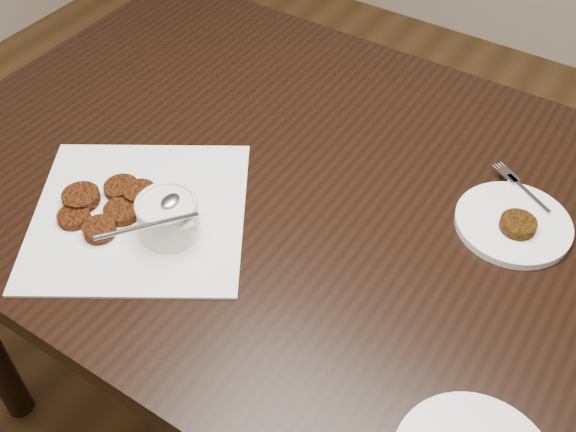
{
  "coord_description": "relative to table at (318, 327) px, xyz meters",
  "views": [
    {
      "loc": [
        0.35,
        -0.53,
        1.5
      ],
      "look_at": [
        -0.02,
        0.04,
        0.8
      ],
      "focal_mm": 42.02,
      "sensor_mm": 36.0,
      "label": 1
    }
  ],
  "objects": [
    {
      "name": "sauce_ramekin",
      "position": [
        -0.15,
        -0.2,
        0.44
      ],
      "size": [
        0.13,
        0.13,
        0.13
      ],
      "primitive_type": null,
      "rotation": [
        0.0,
        0.0,
        0.1
      ],
      "color": "silver",
      "rests_on": "napkin"
    },
    {
      "name": "plate_with_patty",
      "position": [
        0.28,
        0.09,
        0.39
      ],
      "size": [
        0.24,
        0.24,
        0.03
      ],
      "primitive_type": null,
      "rotation": [
        0.0,
        0.0,
        -0.53
      ],
      "color": "white",
      "rests_on": "table"
    },
    {
      "name": "napkin",
      "position": [
        -0.22,
        -0.2,
        0.38
      ],
      "size": [
        0.45,
        0.45,
        0.0
      ],
      "primitive_type": "cube",
      "rotation": [
        0.0,
        0.0,
        0.56
      ],
      "color": "white",
      "rests_on": "table"
    },
    {
      "name": "table",
      "position": [
        0.0,
        0.0,
        0.0
      ],
      "size": [
        1.38,
        0.89,
        0.75
      ],
      "primitive_type": "cube",
      "color": "black",
      "rests_on": "floor"
    },
    {
      "name": "patty_cluster",
      "position": [
        -0.26,
        -0.22,
        0.39
      ],
      "size": [
        0.2,
        0.2,
        0.02
      ],
      "primitive_type": null,
      "rotation": [
        0.0,
        0.0,
        0.08
      ],
      "color": "#5E270C",
      "rests_on": "napkin"
    }
  ]
}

